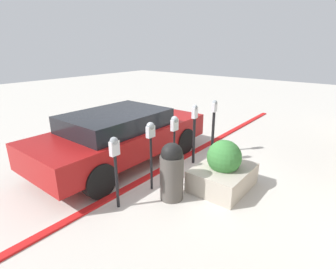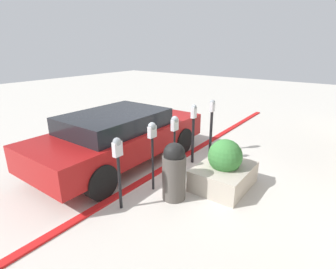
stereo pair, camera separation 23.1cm
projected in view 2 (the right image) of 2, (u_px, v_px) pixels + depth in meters
name	position (u px, v px, depth m)	size (l,w,h in m)	color
ground_plane	(165.00, 171.00, 6.47)	(40.00, 40.00, 0.00)	beige
curb_strip	(162.00, 169.00, 6.51)	(14.49, 0.16, 0.04)	red
parking_meter_nearest	(118.00, 158.00, 4.65)	(0.18, 0.15, 1.42)	black
parking_meter_second	(152.00, 139.00, 5.27)	(0.19, 0.16, 1.49)	black
parking_meter_middle	(175.00, 130.00, 5.97)	(0.19, 0.16, 1.43)	black
parking_meter_fourth	(193.00, 126.00, 6.62)	(0.15, 0.13, 1.56)	black
parking_meter_farthest	(212.00, 120.00, 7.32)	(0.16, 0.14, 1.53)	black
planter_box	(224.00, 169.00, 5.64)	(1.36, 1.06, 1.07)	#B2A899
parked_car_front	(120.00, 135.00, 6.66)	(4.73, 2.05, 1.39)	maroon
trash_bin	(174.00, 171.00, 5.13)	(0.47, 0.47, 1.18)	#514C47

